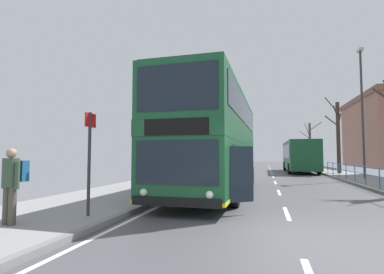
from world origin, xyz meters
The scene contains 9 objects.
ground centered at (-0.72, 0.00, 0.04)m, with size 15.80×140.00×0.20m.
double_decker_bus_main centered at (-2.72, 6.74, 2.30)m, with size 3.29×11.64×4.40m.
background_bus_far_lane centered at (2.72, 24.08, 1.65)m, with size 2.74×10.05×3.01m.
pedestrian_railing_far_kerb centered at (4.45, 9.60, 0.80)m, with size 0.05×20.59×0.98m.
pedestrian_with_backpack centered at (-6.06, -0.93, 1.12)m, with size 0.55×0.56×1.68m.
bus_stop_sign_near centered at (-4.95, 0.32, 1.76)m, with size 0.08×0.44×2.63m.
street_lamp_far_side centered at (5.77, 15.13, 5.13)m, with size 0.28×0.60×8.72m.
bare_tree_far_01 centered at (5.66, 37.79, 3.39)m, with size 3.07×2.65×6.20m.
bare_tree_far_02 centered at (5.56, 21.02, 3.39)m, with size 1.12×2.56×6.69m.
Camera 1 is at (-0.58, -6.25, 1.66)m, focal length 27.12 mm.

